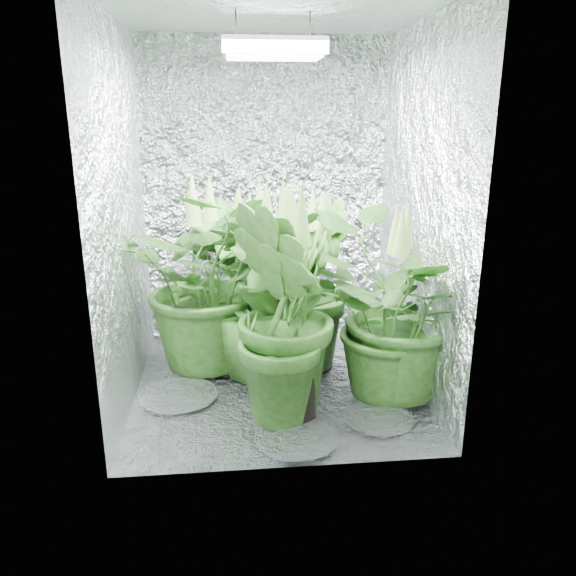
# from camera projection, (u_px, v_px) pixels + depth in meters

# --- Properties ---
(ground) EXTENTS (1.60, 1.60, 0.00)m
(ground) POSITION_uv_depth(u_px,v_px,m) (276.00, 386.00, 3.28)
(ground) COLOR silver
(ground) RESTS_ON ground
(walls) EXTENTS (1.62, 1.62, 2.00)m
(walls) POSITION_uv_depth(u_px,v_px,m) (275.00, 216.00, 2.99)
(walls) COLOR silver
(walls) RESTS_ON ground
(ceiling) EXTENTS (1.60, 1.60, 0.01)m
(ceiling) POSITION_uv_depth(u_px,v_px,m) (273.00, 10.00, 2.70)
(ceiling) COLOR silver
(ceiling) RESTS_ON walls
(grow_lamp) EXTENTS (0.50, 0.30, 0.22)m
(grow_lamp) POSITION_uv_depth(u_px,v_px,m) (273.00, 49.00, 2.75)
(grow_lamp) COLOR gray
(grow_lamp) RESTS_ON ceiling
(plant_a) EXTENTS (1.09, 1.09, 1.20)m
(plant_a) POSITION_uv_depth(u_px,v_px,m) (210.00, 280.00, 3.36)
(plant_a) COLOR black
(plant_a) RESTS_ON ground
(plant_b) EXTENTS (0.70, 0.70, 1.09)m
(plant_b) POSITION_uv_depth(u_px,v_px,m) (234.00, 281.00, 3.64)
(plant_b) COLOR black
(plant_b) RESTS_ON ground
(plant_c) EXTENTS (0.61, 0.61, 1.11)m
(plant_c) POSITION_uv_depth(u_px,v_px,m) (309.00, 288.00, 3.40)
(plant_c) COLOR black
(plant_c) RESTS_ON ground
(plant_d) EXTENTS (0.67, 0.67, 1.04)m
(plant_d) POSITION_uv_depth(u_px,v_px,m) (259.00, 301.00, 3.26)
(plant_d) COLOR black
(plant_d) RESTS_ON ground
(plant_e) EXTENTS (1.04, 1.04, 1.09)m
(plant_e) POSITION_uv_depth(u_px,v_px,m) (395.00, 310.00, 2.98)
(plant_e) COLOR black
(plant_e) RESTS_ON ground
(plant_f) EXTENTS (0.83, 0.83, 1.21)m
(plant_f) POSITION_uv_depth(u_px,v_px,m) (279.00, 301.00, 3.01)
(plant_f) COLOR black
(plant_f) RESTS_ON ground
(plant_g) EXTENTS (0.63, 0.63, 1.22)m
(plant_g) POSITION_uv_depth(u_px,v_px,m) (287.00, 317.00, 2.75)
(plant_g) COLOR black
(plant_g) RESTS_ON ground
(circulation_fan) EXTENTS (0.16, 0.36, 0.41)m
(circulation_fan) POSITION_uv_depth(u_px,v_px,m) (365.00, 342.00, 3.47)
(circulation_fan) COLOR black
(circulation_fan) RESTS_ON ground
(plant_label) EXTENTS (0.06, 0.03, 0.09)m
(plant_label) POSITION_uv_depth(u_px,v_px,m) (300.00, 369.00, 2.81)
(plant_label) COLOR white
(plant_label) RESTS_ON plant_g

